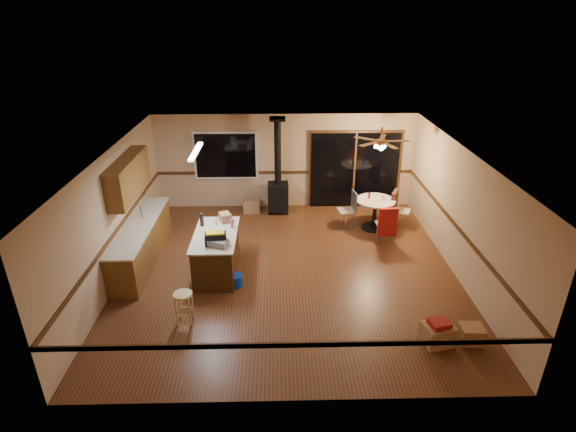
{
  "coord_description": "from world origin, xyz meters",
  "views": [
    {
      "loc": [
        -0.21,
        -8.2,
        5.09
      ],
      "look_at": [
        0.0,
        0.3,
        1.15
      ],
      "focal_mm": 28.0,
      "sensor_mm": 36.0,
      "label": 1
    }
  ],
  "objects_px": {
    "chair_left": "(351,205)",
    "dining_table": "(375,209)",
    "kitchen_island": "(217,253)",
    "wood_stove": "(278,187)",
    "toolbox_black": "(216,239)",
    "bar_stool": "(184,308)",
    "box_corner_b": "(471,334)",
    "box_under_window": "(251,206)",
    "chair_right": "(395,204)",
    "box_corner_a": "(438,334)",
    "chair_near": "(387,222)",
    "toolbox_grey": "(217,243)",
    "blue_bucket": "(236,280)"
  },
  "relations": [
    {
      "from": "toolbox_black",
      "to": "dining_table",
      "type": "height_order",
      "value": "toolbox_black"
    },
    {
      "from": "toolbox_grey",
      "to": "box_corner_b",
      "type": "distance_m",
      "value": 4.82
    },
    {
      "from": "chair_right",
      "to": "box_corner_a",
      "type": "relative_size",
      "value": 1.47
    },
    {
      "from": "toolbox_grey",
      "to": "chair_right",
      "type": "xyz_separation_m",
      "value": [
        4.15,
        2.63,
        -0.37
      ]
    },
    {
      "from": "chair_left",
      "to": "dining_table",
      "type": "bearing_deg",
      "value": -11.05
    },
    {
      "from": "kitchen_island",
      "to": "dining_table",
      "type": "relative_size",
      "value": 1.72
    },
    {
      "from": "toolbox_grey",
      "to": "kitchen_island",
      "type": "bearing_deg",
      "value": 102.19
    },
    {
      "from": "toolbox_black",
      "to": "dining_table",
      "type": "distance_m",
      "value": 4.41
    },
    {
      "from": "dining_table",
      "to": "box_corner_a",
      "type": "height_order",
      "value": "dining_table"
    },
    {
      "from": "chair_near",
      "to": "chair_right",
      "type": "height_order",
      "value": "same"
    },
    {
      "from": "dining_table",
      "to": "toolbox_grey",
      "type": "bearing_deg",
      "value": -145.26
    },
    {
      "from": "kitchen_island",
      "to": "dining_table",
      "type": "height_order",
      "value": "kitchen_island"
    },
    {
      "from": "toolbox_black",
      "to": "dining_table",
      "type": "xyz_separation_m",
      "value": [
        3.65,
        2.43,
        -0.48
      ]
    },
    {
      "from": "kitchen_island",
      "to": "wood_stove",
      "type": "xyz_separation_m",
      "value": [
        1.3,
        3.05,
        0.28
      ]
    },
    {
      "from": "chair_right",
      "to": "chair_near",
      "type": "bearing_deg",
      "value": -113.04
    },
    {
      "from": "kitchen_island",
      "to": "chair_right",
      "type": "relative_size",
      "value": 2.4
    },
    {
      "from": "wood_stove",
      "to": "box_under_window",
      "type": "height_order",
      "value": "wood_stove"
    },
    {
      "from": "blue_bucket",
      "to": "wood_stove",
      "type": "bearing_deg",
      "value": 76.31
    },
    {
      "from": "bar_stool",
      "to": "box_under_window",
      "type": "height_order",
      "value": "bar_stool"
    },
    {
      "from": "box_corner_a",
      "to": "dining_table",
      "type": "bearing_deg",
      "value": 92.65
    },
    {
      "from": "chair_right",
      "to": "box_under_window",
      "type": "bearing_deg",
      "value": 165.29
    },
    {
      "from": "toolbox_grey",
      "to": "bar_stool",
      "type": "xyz_separation_m",
      "value": [
        -0.49,
        -1.17,
        -0.66
      ]
    },
    {
      "from": "chair_left",
      "to": "toolbox_black",
      "type": "bearing_deg",
      "value": -140.19
    },
    {
      "from": "dining_table",
      "to": "chair_near",
      "type": "distance_m",
      "value": 0.89
    },
    {
      "from": "wood_stove",
      "to": "dining_table",
      "type": "bearing_deg",
      "value": -23.42
    },
    {
      "from": "chair_left",
      "to": "chair_near",
      "type": "bearing_deg",
      "value": -54.97
    },
    {
      "from": "wood_stove",
      "to": "dining_table",
      "type": "distance_m",
      "value": 2.65
    },
    {
      "from": "toolbox_black",
      "to": "toolbox_grey",
      "type": "bearing_deg",
      "value": -62.51
    },
    {
      "from": "box_corner_a",
      "to": "chair_near",
      "type": "bearing_deg",
      "value": 91.6
    },
    {
      "from": "dining_table",
      "to": "box_under_window",
      "type": "bearing_deg",
      "value": 160.86
    },
    {
      "from": "dining_table",
      "to": "bar_stool",
      "type": "bearing_deg",
      "value": -138.13
    },
    {
      "from": "kitchen_island",
      "to": "dining_table",
      "type": "xyz_separation_m",
      "value": [
        3.72,
        2.0,
        0.08
      ]
    },
    {
      "from": "kitchen_island",
      "to": "chair_left",
      "type": "xyz_separation_m",
      "value": [
        3.13,
        2.12,
        0.14
      ]
    },
    {
      "from": "kitchen_island",
      "to": "box_corner_b",
      "type": "distance_m",
      "value": 5.07
    },
    {
      "from": "toolbox_grey",
      "to": "bar_stool",
      "type": "relative_size",
      "value": 0.68
    },
    {
      "from": "kitchen_island",
      "to": "box_corner_b",
      "type": "relative_size",
      "value": 4.44
    },
    {
      "from": "box_corner_a",
      "to": "box_corner_b",
      "type": "xyz_separation_m",
      "value": [
        0.58,
        0.02,
        -0.03
      ]
    },
    {
      "from": "toolbox_black",
      "to": "box_under_window",
      "type": "bearing_deg",
      "value": 82.16
    },
    {
      "from": "blue_bucket",
      "to": "box_corner_b",
      "type": "xyz_separation_m",
      "value": [
        4.07,
        -1.78,
        0.03
      ]
    },
    {
      "from": "wood_stove",
      "to": "chair_right",
      "type": "height_order",
      "value": "wood_stove"
    },
    {
      "from": "kitchen_island",
      "to": "chair_right",
      "type": "xyz_separation_m",
      "value": [
        4.26,
        2.13,
        0.14
      ]
    },
    {
      "from": "box_corner_b",
      "to": "box_under_window",
      "type": "bearing_deg",
      "value": 126.02
    },
    {
      "from": "wood_stove",
      "to": "chair_right",
      "type": "bearing_deg",
      "value": -17.31
    },
    {
      "from": "toolbox_black",
      "to": "bar_stool",
      "type": "bearing_deg",
      "value": -109.83
    },
    {
      "from": "kitchen_island",
      "to": "box_corner_a",
      "type": "bearing_deg",
      "value": -30.8
    },
    {
      "from": "kitchen_island",
      "to": "chair_near",
      "type": "bearing_deg",
      "value": 16.3
    },
    {
      "from": "chair_near",
      "to": "box_under_window",
      "type": "bearing_deg",
      "value": 148.78
    },
    {
      "from": "wood_stove",
      "to": "toolbox_black",
      "type": "bearing_deg",
      "value": -109.47
    },
    {
      "from": "chair_left",
      "to": "toolbox_grey",
      "type": "bearing_deg",
      "value": -139.01
    },
    {
      "from": "box_corner_a",
      "to": "box_corner_b",
      "type": "distance_m",
      "value": 0.58
    }
  ]
}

